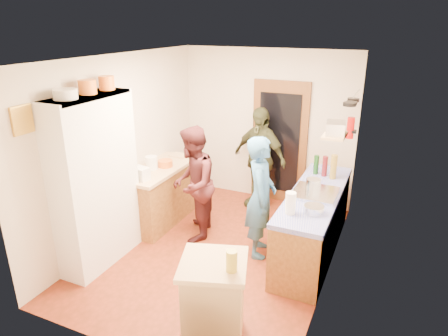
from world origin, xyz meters
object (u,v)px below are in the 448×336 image
Objects in this scene: hutch_body at (96,183)px; island_base at (214,304)px; person_left at (195,183)px; right_counter_base at (313,224)px; person_hob at (263,198)px; person_back at (260,158)px.

island_base is at bearing -20.02° from hutch_body.
island_base is 2.16m from person_left.
hutch_body is 2.90m from right_counter_base.
person_hob is at bearing 27.55° from hutch_body.
person_left is at bearing 52.00° from hutch_body.
hutch_body is at bearing -152.53° from right_counter_base.
person_hob is (1.88, 0.98, -0.27)m from hutch_body.
person_back reaches higher than right_counter_base.
hutch_body is 1.32× the size of person_left.
person_hob is at bearing 67.27° from person_left.
person_left is (0.83, 1.07, -0.27)m from hutch_body.
right_counter_base is 2.56× the size of island_base.
person_back is at bearing 101.61° from island_base.
person_back is (0.50, 1.32, 0.03)m from person_left.
hutch_body reaches higher than person_left.
person_hob is (-0.62, -0.32, 0.41)m from right_counter_base.
hutch_body is 1.33× the size of person_hob.
person_left reaches higher than island_base.
right_counter_base is at bearing 80.05° from person_left.
hutch_body reaches higher than person_back.
person_hob is 1.51m from person_back.
hutch_body reaches higher than island_base.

